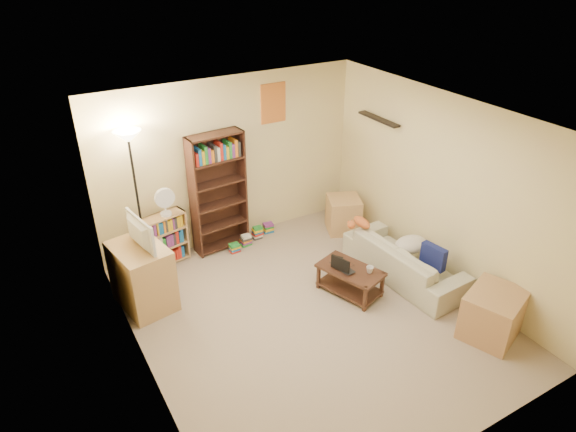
{
  "coord_description": "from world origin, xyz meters",
  "views": [
    {
      "loc": [
        -2.76,
        -4.17,
        4.15
      ],
      "look_at": [
        0.08,
        0.72,
        1.05
      ],
      "focal_mm": 32.0,
      "sensor_mm": 36.0,
      "label": 1
    }
  ],
  "objects_px": {
    "sofa": "(405,260)",
    "side_table": "(343,214)",
    "coffee_table": "(350,278)",
    "tall_bookshelf": "(218,190)",
    "tv_stand": "(142,276)",
    "desk_fan": "(165,201)",
    "short_bookshelf": "(166,239)",
    "tabby_cat": "(360,223)",
    "end_cabinet": "(493,314)",
    "mug": "(370,270)",
    "floor_lamp": "(132,162)",
    "laptop": "(345,267)",
    "television": "(135,234)"
  },
  "relations": [
    {
      "from": "tv_stand",
      "to": "television",
      "type": "xyz_separation_m",
      "value": [
        0.0,
        0.0,
        0.62
      ]
    },
    {
      "from": "sofa",
      "to": "mug",
      "type": "bearing_deg",
      "value": 95.23
    },
    {
      "from": "floor_lamp",
      "to": "short_bookshelf",
      "type": "bearing_deg",
      "value": 0.0
    },
    {
      "from": "sofa",
      "to": "short_bookshelf",
      "type": "distance_m",
      "value": 3.34
    },
    {
      "from": "tall_bookshelf",
      "to": "desk_fan",
      "type": "bearing_deg",
      "value": 178.35
    },
    {
      "from": "tall_bookshelf",
      "to": "side_table",
      "type": "xyz_separation_m",
      "value": [
        1.88,
        -0.51,
        -0.67
      ]
    },
    {
      "from": "tall_bookshelf",
      "to": "floor_lamp",
      "type": "xyz_separation_m",
      "value": [
        -1.14,
        0.0,
        0.68
      ]
    },
    {
      "from": "television",
      "to": "floor_lamp",
      "type": "distance_m",
      "value": 1.01
    },
    {
      "from": "sofa",
      "to": "floor_lamp",
      "type": "relative_size",
      "value": 0.9
    },
    {
      "from": "short_bookshelf",
      "to": "floor_lamp",
      "type": "distance_m",
      "value": 1.28
    },
    {
      "from": "coffee_table",
      "to": "floor_lamp",
      "type": "xyz_separation_m",
      "value": [
        -2.14,
        1.89,
        1.4
      ]
    },
    {
      "from": "mug",
      "to": "television",
      "type": "height_order",
      "value": "television"
    },
    {
      "from": "coffee_table",
      "to": "tall_bookshelf",
      "type": "distance_m",
      "value": 2.26
    },
    {
      "from": "end_cabinet",
      "to": "coffee_table",
      "type": "bearing_deg",
      "value": 122.84
    },
    {
      "from": "short_bookshelf",
      "to": "end_cabinet",
      "type": "height_order",
      "value": "short_bookshelf"
    },
    {
      "from": "coffee_table",
      "to": "side_table",
      "type": "relative_size",
      "value": 1.68
    },
    {
      "from": "television",
      "to": "short_bookshelf",
      "type": "distance_m",
      "value": 1.17
    },
    {
      "from": "coffee_table",
      "to": "short_bookshelf",
      "type": "bearing_deg",
      "value": 115.42
    },
    {
      "from": "laptop",
      "to": "tv_stand",
      "type": "relative_size",
      "value": 0.46
    },
    {
      "from": "tv_stand",
      "to": "short_bookshelf",
      "type": "distance_m",
      "value": 0.97
    },
    {
      "from": "coffee_table",
      "to": "mug",
      "type": "height_order",
      "value": "mug"
    },
    {
      "from": "side_table",
      "to": "coffee_table",
      "type": "bearing_deg",
      "value": -122.52
    },
    {
      "from": "mug",
      "to": "tv_stand",
      "type": "relative_size",
      "value": 0.14
    },
    {
      "from": "side_table",
      "to": "desk_fan",
      "type": "bearing_deg",
      "value": 170.06
    },
    {
      "from": "short_bookshelf",
      "to": "side_table",
      "type": "relative_size",
      "value": 1.37
    },
    {
      "from": "floor_lamp",
      "to": "side_table",
      "type": "relative_size",
      "value": 3.64
    },
    {
      "from": "laptop",
      "to": "desk_fan",
      "type": "distance_m",
      "value": 2.58
    },
    {
      "from": "mug",
      "to": "floor_lamp",
      "type": "height_order",
      "value": "floor_lamp"
    },
    {
      "from": "tv_stand",
      "to": "side_table",
      "type": "distance_m",
      "value": 3.29
    },
    {
      "from": "sofa",
      "to": "tv_stand",
      "type": "distance_m",
      "value": 3.47
    },
    {
      "from": "laptop",
      "to": "desk_fan",
      "type": "relative_size",
      "value": 0.93
    },
    {
      "from": "sofa",
      "to": "side_table",
      "type": "xyz_separation_m",
      "value": [
        0.03,
        1.47,
        0.02
      ]
    },
    {
      "from": "mug",
      "to": "desk_fan",
      "type": "xyz_separation_m",
      "value": [
        -1.95,
        2.04,
        0.59
      ]
    },
    {
      "from": "tabby_cat",
      "to": "end_cabinet",
      "type": "distance_m",
      "value": 2.13
    },
    {
      "from": "floor_lamp",
      "to": "tabby_cat",
      "type": "bearing_deg",
      "value": -25.56
    },
    {
      "from": "floor_lamp",
      "to": "television",
      "type": "bearing_deg",
      "value": -108.16
    },
    {
      "from": "coffee_table",
      "to": "mug",
      "type": "distance_m",
      "value": 0.31
    },
    {
      "from": "tv_stand",
      "to": "tabby_cat",
      "type": "bearing_deg",
      "value": -19.52
    },
    {
      "from": "sofa",
      "to": "floor_lamp",
      "type": "height_order",
      "value": "floor_lamp"
    },
    {
      "from": "tabby_cat",
      "to": "side_table",
      "type": "relative_size",
      "value": 0.74
    },
    {
      "from": "tall_bookshelf",
      "to": "tabby_cat",
      "type": "bearing_deg",
      "value": -44.17
    },
    {
      "from": "television",
      "to": "tall_bookshelf",
      "type": "relative_size",
      "value": 0.38
    },
    {
      "from": "floor_lamp",
      "to": "side_table",
      "type": "distance_m",
      "value": 3.34
    },
    {
      "from": "sofa",
      "to": "side_table",
      "type": "relative_size",
      "value": 3.29
    },
    {
      "from": "tabby_cat",
      "to": "laptop",
      "type": "distance_m",
      "value": 0.85
    },
    {
      "from": "coffee_table",
      "to": "laptop",
      "type": "relative_size",
      "value": 2.43
    },
    {
      "from": "tv_stand",
      "to": "desk_fan",
      "type": "xyz_separation_m",
      "value": [
        0.6,
        0.74,
        0.58
      ]
    },
    {
      "from": "tv_stand",
      "to": "television",
      "type": "relative_size",
      "value": 1.25
    },
    {
      "from": "mug",
      "to": "side_table",
      "type": "distance_m",
      "value": 1.74
    },
    {
      "from": "tall_bookshelf",
      "to": "end_cabinet",
      "type": "relative_size",
      "value": 2.62
    }
  ]
}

